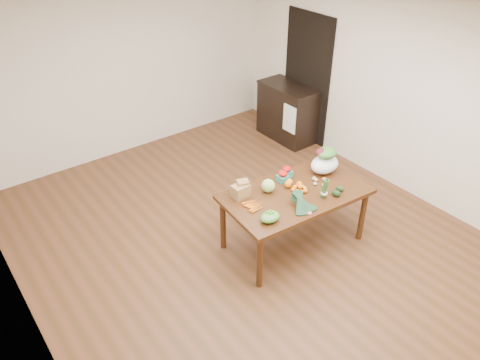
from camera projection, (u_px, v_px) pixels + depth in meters
floor at (246, 239)px, 5.84m from camera, size 6.00×6.00×0.00m
ceiling at (248, 17)px, 4.37m from camera, size 5.00×6.00×0.02m
room_walls at (247, 144)px, 5.10m from camera, size 5.02×6.02×2.70m
dining_table at (294, 218)px, 5.59m from camera, size 1.74×1.06×0.75m
doorway_dark at (307, 78)px, 7.59m from camera, size 0.02×1.00×2.10m
cabinet at (287, 112)px, 7.87m from camera, size 0.52×1.02×0.94m
dish_towel at (289, 119)px, 7.47m from camera, size 0.02×0.28×0.45m
paper_bag at (241, 190)px, 5.27m from camera, size 0.28×0.24×0.18m
cabbage at (268, 186)px, 5.36m from camera, size 0.16×0.16×0.16m
strawberry_basket_a at (283, 177)px, 5.56m from camera, size 0.13×0.13×0.11m
strawberry_basket_b at (286, 172)px, 5.65m from camera, size 0.13×0.13×0.11m
orange_a at (288, 184)px, 5.45m from camera, size 0.09×0.09×0.09m
orange_b at (290, 182)px, 5.50m from camera, size 0.08×0.08×0.08m
orange_c at (299, 184)px, 5.46m from camera, size 0.07×0.07×0.07m
mandarin_cluster at (300, 188)px, 5.39m from camera, size 0.19×0.19×0.08m
carrots at (255, 205)px, 5.16m from camera, size 0.24×0.23×0.03m
snap_pea_bag at (270, 217)px, 4.92m from camera, size 0.22×0.17×0.10m
kale_bunch at (304, 204)px, 5.07m from camera, size 0.35×0.42×0.16m
asparagus_bundle at (325, 189)px, 5.23m from camera, size 0.09×0.12×0.26m
potato_a at (315, 184)px, 5.50m from camera, size 0.05×0.04×0.04m
potato_b at (324, 185)px, 5.47m from camera, size 0.05×0.04×0.04m
potato_c at (314, 179)px, 5.59m from camera, size 0.06×0.05×0.05m
potato_d at (316, 180)px, 5.57m from camera, size 0.05×0.04×0.04m
potato_e at (324, 179)px, 5.58m from camera, size 0.05×0.04×0.04m
avocado_a at (336, 193)px, 5.31m from camera, size 0.10×0.13×0.07m
avocado_b at (340, 189)px, 5.39m from camera, size 0.09×0.11×0.07m
salad_bag at (325, 161)px, 5.68m from camera, size 0.40×0.32×0.29m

